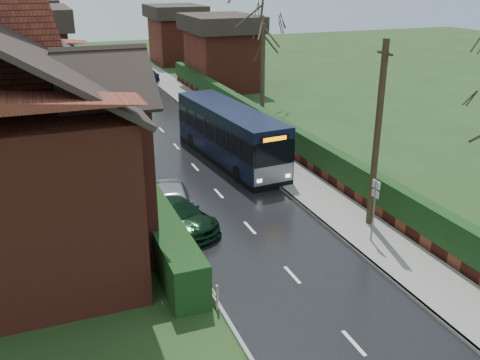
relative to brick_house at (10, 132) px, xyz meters
name	(u,v)px	position (x,y,z in m)	size (l,w,h in m)	color
ground	(269,250)	(8.73, -4.78, -4.38)	(140.00, 140.00, 0.00)	#2A491F
road	(195,167)	(8.73, 5.22, -4.37)	(6.00, 100.00, 0.02)	black
pavement	(266,157)	(12.98, 5.22, -4.31)	(2.50, 100.00, 0.14)	slate
kerb_right	(247,160)	(11.78, 5.22, -4.31)	(0.12, 100.00, 0.14)	gray
kerb_left	(140,174)	(5.68, 5.22, -4.33)	(0.12, 100.00, 0.10)	gray
front_hedge	(142,198)	(4.83, 0.22, -3.58)	(1.20, 16.00, 1.60)	black
picket_fence	(159,203)	(5.58, 0.22, -3.93)	(0.10, 16.00, 0.90)	#9D896A
right_wall_hedge	(291,139)	(14.53, 5.22, -3.36)	(0.60, 50.00, 1.80)	maroon
brick_house	(10,132)	(0.00, 0.00, 0.00)	(9.30, 14.60, 10.30)	maroon
bus	(230,135)	(10.94, 5.64, -2.86)	(3.22, 10.23, 3.05)	black
car_silver	(172,203)	(5.93, -0.73, -3.63)	(1.76, 4.39, 1.49)	silver
car_green	(175,214)	(5.85, -1.63, -3.73)	(1.80, 4.43, 1.29)	black
car_distant	(140,75)	(10.73, 30.33, -3.67)	(1.48, 4.26, 1.40)	black
bus_stop_sign	(375,202)	(12.70, -5.72, -2.60)	(0.09, 0.41, 2.70)	slate
telegraph_pole	(377,137)	(13.53, -4.34, -0.46)	(0.27, 1.00, 7.74)	black
tree_right_far	(264,18)	(17.73, 16.78, 2.47)	(4.74, 4.74, 9.16)	#34281E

